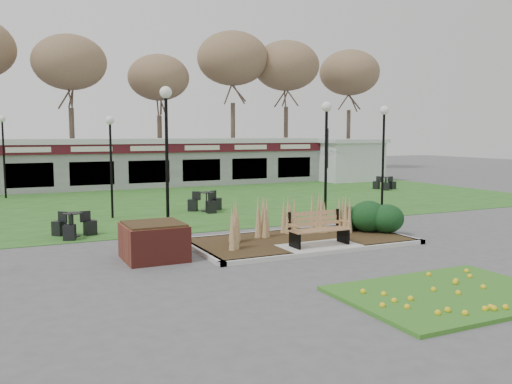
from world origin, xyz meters
name	(u,v)px	position (x,y,z in m)	size (l,w,h in m)	color
ground	(322,251)	(0.00, 0.00, 0.00)	(100.00, 100.00, 0.00)	#515154
lawn	(185,201)	(0.00, 12.00, 0.01)	(34.00, 16.00, 0.02)	#275D1D
flower_bed	(449,293)	(0.00, -4.60, 0.07)	(4.20, 3.00, 0.16)	#327020
planting_bed	(334,227)	(1.27, 1.35, 0.37)	(6.75, 3.40, 1.27)	#302513
park_bench	(318,228)	(0.00, 0.25, 0.59)	(1.70, 0.66, 0.93)	#946843
brick_planter	(154,241)	(-4.40, 1.00, 0.48)	(1.50, 1.50, 0.95)	maroon
food_pavilion	(143,162)	(0.00, 19.96, 1.48)	(24.60, 3.40, 2.90)	gray
service_hut	(348,159)	(13.50, 18.00, 1.45)	(4.40, 3.40, 2.83)	silver
tree_backdrop	(114,62)	(0.00, 28.00, 8.36)	(47.24, 5.24, 10.36)	#47382B
lamp_post_near_left	(326,135)	(2.59, 3.89, 3.14)	(0.36, 0.36, 4.30)	black
lamp_post_near_right	(166,126)	(-2.93, 4.76, 3.42)	(0.39, 0.39, 4.69)	black
lamp_post_mid_right	(111,144)	(-4.06, 8.27, 2.80)	(0.32, 0.32, 3.84)	black
lamp_post_far_right	(384,135)	(6.33, 5.40, 3.14)	(0.36, 0.36, 4.31)	black
lamp_post_far_left	(3,138)	(-7.60, 17.00, 2.97)	(0.34, 0.34, 4.07)	black
bistro_set_a	(73,229)	(-5.88, 5.00, 0.27)	(1.33, 1.36, 0.74)	black
bistro_set_b	(207,205)	(-0.23, 8.42, 0.28)	(1.49, 1.32, 0.79)	black
bistro_set_d	(385,185)	(12.00, 12.25, 0.26)	(1.18, 1.34, 0.71)	black
patio_umbrella	(328,164)	(8.61, 13.00, 1.50)	(2.43, 2.45, 2.37)	black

